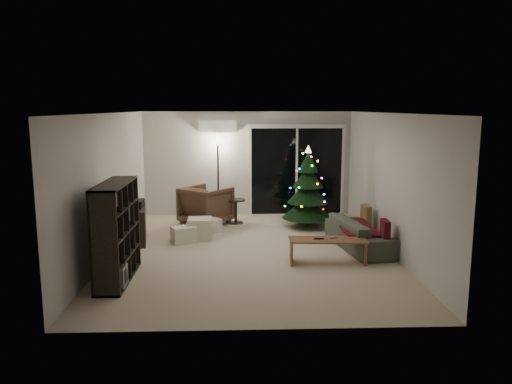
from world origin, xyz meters
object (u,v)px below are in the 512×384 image
media_cabinet (135,225)px  bookshelf (104,232)px  christmas_tree (308,187)px  armchair (206,205)px  sofa (361,234)px  coffee_table (327,251)px

media_cabinet → bookshelf: bearing=-99.4°
media_cabinet → christmas_tree: (3.54, 1.09, 0.55)m
media_cabinet → armchair: (1.30, 1.41, 0.09)m
bookshelf → armchair: size_ratio=1.58×
armchair → sofa: size_ratio=0.50×
media_cabinet → coffee_table: size_ratio=0.84×
bookshelf → coffee_table: size_ratio=1.16×
sofa → christmas_tree: christmas_tree is taller
sofa → bookshelf: bearing=100.5°
christmas_tree → sofa: bearing=-66.1°
bookshelf → coffee_table: bookshelf is taller
bookshelf → coffee_table: 3.64m
sofa → coffee_table: 1.14m
media_cabinet → sofa: bearing=-17.8°
bookshelf → sofa: 4.60m
sofa → christmas_tree: bearing=14.3°
armchair → coffee_table: bearing=166.6°
sofa → christmas_tree: (-0.76, 1.73, 0.62)m
bookshelf → media_cabinet: 2.24m
bookshelf → christmas_tree: 4.84m
armchair → sofa: armchair is taller
media_cabinet → sofa: (4.30, -0.64, -0.06)m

